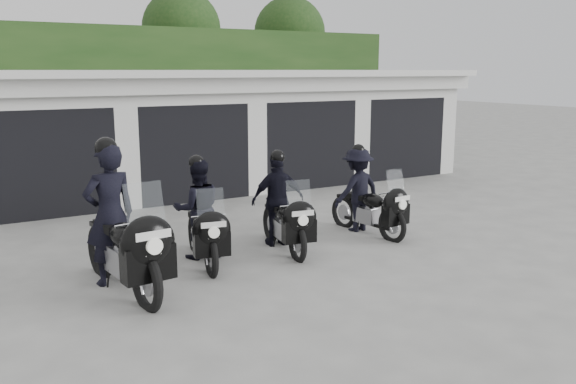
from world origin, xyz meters
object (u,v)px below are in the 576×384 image
police_bike_a (120,230)px  police_bike_d (363,194)px  police_bike_b (200,216)px  police_bike_c (281,206)px

police_bike_a → police_bike_d: 4.76m
police_bike_b → police_bike_c: (1.45, -0.02, -0.00)m
police_bike_d → police_bike_c: bearing=177.4°
police_bike_a → police_bike_d: (4.69, 0.78, -0.13)m
police_bike_b → police_bike_d: bearing=12.6°
police_bike_c → police_bike_d: police_bike_c is taller
police_bike_b → police_bike_d: 3.26m
police_bike_a → police_bike_b: bearing=19.2°
police_bike_b → police_bike_d: size_ratio=1.01×
police_bike_a → police_bike_b: 1.60m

